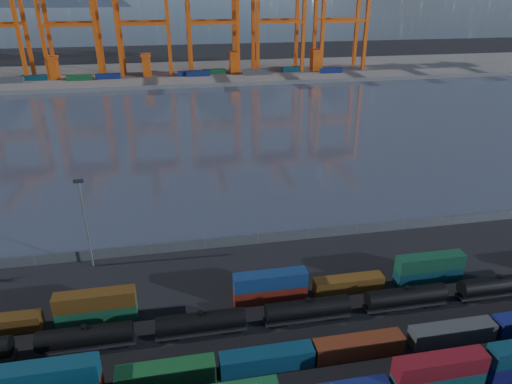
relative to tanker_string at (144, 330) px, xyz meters
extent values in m
plane|color=black|center=(20.30, -5.18, -1.99)|extent=(700.00, 700.00, 0.00)
plane|color=#343B4B|center=(20.30, 99.82, -1.98)|extent=(700.00, 700.00, 0.00)
cube|color=#514F4C|center=(20.30, 204.82, -0.99)|extent=(700.00, 70.00, 2.00)
cube|color=#0E494B|center=(35.28, -14.89, -0.74)|extent=(11.52, 2.34, 2.50)
cube|color=maroon|center=(35.28, -14.89, 1.76)|extent=(11.52, 2.34, 2.50)
cube|color=#0E384A|center=(-10.90, -7.76, 1.97)|extent=(12.18, 2.48, 2.64)
cube|color=#165225|center=(2.83, -7.76, -0.67)|extent=(12.18, 2.48, 2.64)
cube|color=#0E334A|center=(15.57, -7.76, -0.67)|extent=(12.18, 2.48, 2.64)
cube|color=#642914|center=(28.06, -7.76, -0.67)|extent=(12.18, 2.48, 2.64)
cube|color=#393C3E|center=(41.74, -7.76, -0.67)|extent=(12.18, 2.48, 2.64)
cube|color=#154E2E|center=(-7.05, 5.79, -0.74)|extent=(11.47, 2.33, 2.48)
cube|color=#523310|center=(-7.05, 5.79, 1.74)|extent=(11.47, 2.33, 2.48)
cube|color=maroon|center=(18.98, 5.79, -0.74)|extent=(11.47, 2.33, 2.48)
cube|color=navy|center=(18.98, 5.79, 1.74)|extent=(11.47, 2.33, 2.48)
cube|color=#5D3B12|center=(31.87, 5.79, -0.74)|extent=(11.47, 2.33, 2.48)
cube|color=#0B333D|center=(45.87, 5.79, -0.74)|extent=(11.47, 2.33, 2.48)
cube|color=#12442B|center=(45.87, 5.79, 1.74)|extent=(11.47, 2.33, 2.48)
cylinder|color=black|center=(-7.75, 0.00, 0.21)|extent=(12.41, 2.77, 2.77)
cylinder|color=black|center=(-7.75, 0.00, 1.74)|extent=(0.76, 0.76, 0.48)
cube|color=black|center=(-7.75, 0.00, -1.32)|extent=(12.89, 1.91, 0.38)
cube|color=black|center=(-12.05, 0.00, -1.70)|extent=(2.39, 1.72, 0.57)
cube|color=black|center=(-3.45, 0.00, -1.70)|extent=(2.39, 1.72, 0.57)
cylinder|color=black|center=(7.75, 0.00, 0.21)|extent=(12.41, 2.77, 2.77)
cylinder|color=black|center=(7.75, 0.00, 1.74)|extent=(0.76, 0.76, 0.48)
cube|color=black|center=(7.75, 0.00, -1.32)|extent=(12.89, 1.91, 0.38)
cube|color=black|center=(3.45, 0.00, -1.70)|extent=(2.39, 1.72, 0.57)
cube|color=black|center=(12.05, 0.00, -1.70)|extent=(2.39, 1.72, 0.57)
cylinder|color=black|center=(23.25, 0.00, 0.21)|extent=(12.41, 2.77, 2.77)
cylinder|color=black|center=(23.25, 0.00, 1.74)|extent=(0.76, 0.76, 0.48)
cube|color=black|center=(23.25, 0.00, -1.32)|extent=(12.89, 1.91, 0.38)
cube|color=black|center=(18.95, 0.00, -1.70)|extent=(2.39, 1.72, 0.57)
cube|color=black|center=(27.55, 0.00, -1.70)|extent=(2.39, 1.72, 0.57)
cylinder|color=black|center=(38.75, 0.00, 0.21)|extent=(12.41, 2.77, 2.77)
cylinder|color=black|center=(38.75, 0.00, 1.74)|extent=(0.76, 0.76, 0.48)
cube|color=black|center=(38.75, 0.00, -1.32)|extent=(12.89, 1.91, 0.38)
cube|color=black|center=(34.45, 0.00, -1.70)|extent=(2.39, 1.72, 0.57)
cube|color=black|center=(43.05, 0.00, -1.70)|extent=(2.39, 1.72, 0.57)
cylinder|color=black|center=(54.25, 0.00, 0.21)|extent=(12.41, 2.77, 2.77)
cylinder|color=black|center=(54.25, 0.00, 1.74)|extent=(0.76, 0.76, 0.48)
cube|color=black|center=(54.25, 0.00, -1.32)|extent=(12.89, 1.91, 0.38)
cube|color=black|center=(49.95, 0.00, -1.70)|extent=(2.39, 1.72, 0.57)
cube|color=#595B5E|center=(20.30, 22.82, -0.99)|extent=(160.00, 0.06, 2.00)
cylinder|color=slate|center=(-19.70, 22.82, -0.89)|extent=(0.12, 0.12, 2.20)
cylinder|color=slate|center=(-9.70, 22.82, -0.89)|extent=(0.12, 0.12, 2.20)
cylinder|color=slate|center=(0.30, 22.82, -0.89)|extent=(0.12, 0.12, 2.20)
cylinder|color=slate|center=(10.30, 22.82, -0.89)|extent=(0.12, 0.12, 2.20)
cylinder|color=slate|center=(20.30, 22.82, -0.89)|extent=(0.12, 0.12, 2.20)
cylinder|color=slate|center=(30.30, 22.82, -0.89)|extent=(0.12, 0.12, 2.20)
cylinder|color=slate|center=(40.30, 22.82, -0.89)|extent=(0.12, 0.12, 2.20)
cylinder|color=slate|center=(50.30, 22.82, -0.89)|extent=(0.12, 0.12, 2.20)
cylinder|color=slate|center=(60.30, 22.82, -0.89)|extent=(0.12, 0.12, 2.20)
cylinder|color=slate|center=(70.30, 22.82, -0.89)|extent=(0.12, 0.12, 2.20)
cylinder|color=slate|center=(-9.70, 20.82, 6.01)|extent=(0.36, 0.36, 16.00)
cube|color=black|center=(-9.70, 20.82, 14.31)|extent=(1.60, 0.40, 0.60)
cube|color=#DB4F0F|center=(-62.45, 193.14, 23.07)|extent=(1.78, 1.78, 50.11)
cube|color=#DB4F0F|center=(-62.45, 206.50, 23.07)|extent=(1.78, 1.78, 50.11)
cube|color=#DB4F0F|center=(-51.95, 193.14, 23.07)|extent=(1.78, 1.78, 50.11)
cube|color=#DB4F0F|center=(-51.95, 206.50, 23.07)|extent=(1.78, 1.78, 50.11)
cube|color=#DB4F0F|center=(-27.45, 193.14, 23.07)|extent=(1.78, 1.78, 50.11)
cube|color=#DB4F0F|center=(-27.45, 206.50, 23.07)|extent=(1.78, 1.78, 50.11)
cube|color=#DB4F0F|center=(-39.70, 193.14, 25.58)|extent=(24.50, 1.56, 1.56)
cube|color=#DB4F0F|center=(-39.70, 206.50, 25.58)|extent=(24.50, 1.56, 1.56)
cube|color=#DB4F0F|center=(-16.95, 193.14, 23.07)|extent=(1.78, 1.78, 50.11)
cube|color=#DB4F0F|center=(-16.95, 206.50, 23.07)|extent=(1.78, 1.78, 50.11)
cube|color=#DB4F0F|center=(7.55, 193.14, 23.07)|extent=(1.78, 1.78, 50.11)
cube|color=#DB4F0F|center=(7.55, 206.50, 23.07)|extent=(1.78, 1.78, 50.11)
cube|color=#DB4F0F|center=(-4.70, 193.14, 25.58)|extent=(24.50, 1.56, 1.56)
cube|color=#DB4F0F|center=(-4.70, 206.50, 25.58)|extent=(24.50, 1.56, 1.56)
cube|color=#DB4F0F|center=(18.05, 193.14, 23.07)|extent=(1.78, 1.78, 50.11)
cube|color=#DB4F0F|center=(18.05, 206.50, 23.07)|extent=(1.78, 1.78, 50.11)
cube|color=#DB4F0F|center=(42.55, 193.14, 23.07)|extent=(1.78, 1.78, 50.11)
cube|color=#DB4F0F|center=(42.55, 206.50, 23.07)|extent=(1.78, 1.78, 50.11)
cube|color=#DB4F0F|center=(30.30, 193.14, 25.58)|extent=(24.50, 1.56, 1.56)
cube|color=#DB4F0F|center=(30.30, 206.50, 25.58)|extent=(24.50, 1.56, 1.56)
cube|color=#DB4F0F|center=(53.05, 193.14, 23.07)|extent=(1.78, 1.78, 50.11)
cube|color=#DB4F0F|center=(53.05, 206.50, 23.07)|extent=(1.78, 1.78, 50.11)
cube|color=#DB4F0F|center=(77.55, 193.14, 23.07)|extent=(1.78, 1.78, 50.11)
cube|color=#DB4F0F|center=(77.55, 206.50, 23.07)|extent=(1.78, 1.78, 50.11)
cube|color=#DB4F0F|center=(65.30, 193.14, 25.58)|extent=(24.50, 1.56, 1.56)
cube|color=#DB4F0F|center=(65.30, 206.50, 25.58)|extent=(24.50, 1.56, 1.56)
cube|color=#DB4F0F|center=(88.05, 193.14, 23.07)|extent=(1.78, 1.78, 50.11)
cube|color=#DB4F0F|center=(88.05, 206.50, 23.07)|extent=(1.78, 1.78, 50.11)
cube|color=#DB4F0F|center=(112.55, 193.14, 23.07)|extent=(1.78, 1.78, 50.11)
cube|color=#DB4F0F|center=(112.55, 206.50, 23.07)|extent=(1.78, 1.78, 50.11)
cube|color=#DB4F0F|center=(100.30, 193.14, 25.58)|extent=(24.50, 1.56, 1.56)
cube|color=#DB4F0F|center=(100.30, 206.50, 25.58)|extent=(24.50, 1.56, 1.56)
cube|color=navy|center=(20.96, 189.50, 1.31)|extent=(12.00, 2.44, 2.60)
cube|color=navy|center=(91.65, 185.75, 1.31)|extent=(12.00, 2.44, 2.60)
cube|color=navy|center=(16.66, 190.90, 1.31)|extent=(12.00, 2.44, 2.60)
cube|color=#0C3842|center=(-58.99, 193.30, 1.31)|extent=(12.00, 2.44, 2.60)
cube|color=#3F4244|center=(-68.94, 188.56, 1.31)|extent=(12.00, 2.44, 2.60)
cube|color=#3F4244|center=(50.68, 187.52, 1.31)|extent=(12.00, 2.44, 2.60)
cube|color=#144C23|center=(-37.45, 189.02, 1.31)|extent=(12.00, 2.44, 2.60)
cube|color=navy|center=(-23.86, 190.35, 1.31)|extent=(12.00, 2.44, 2.60)
cube|color=#144C23|center=(29.64, 194.30, 1.31)|extent=(12.00, 2.44, 2.60)
cube|color=#0C3842|center=(72.71, 193.65, 1.31)|extent=(12.00, 2.44, 2.60)
cube|color=#DB4F0F|center=(-49.70, 194.82, 5.01)|extent=(4.00, 6.00, 10.00)
cube|color=#DB4F0F|center=(-49.70, 194.82, 10.51)|extent=(5.00, 7.00, 1.20)
cube|color=#DB4F0F|center=(-4.70, 194.82, 5.01)|extent=(4.00, 6.00, 10.00)
cube|color=#DB4F0F|center=(-4.70, 194.82, 10.51)|extent=(5.00, 7.00, 1.20)
cube|color=#DB4F0F|center=(40.30, 194.82, 5.01)|extent=(4.00, 6.00, 10.00)
cube|color=#DB4F0F|center=(40.30, 194.82, 10.51)|extent=(5.00, 7.00, 1.20)
cube|color=#DB4F0F|center=(85.30, 194.82, 5.01)|extent=(4.00, 6.00, 10.00)
cube|color=#DB4F0F|center=(85.30, 194.82, 10.51)|extent=(5.00, 7.00, 1.20)
camera|label=1|loc=(5.95, -51.05, 43.26)|focal=32.00mm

